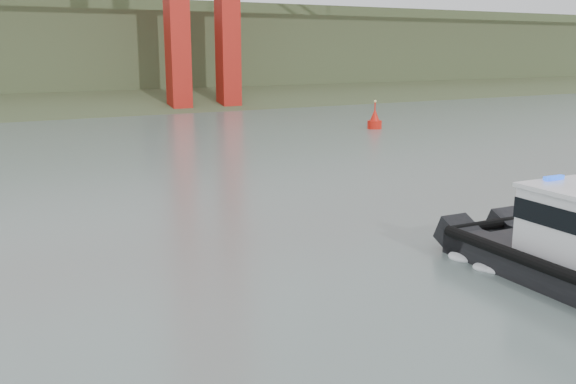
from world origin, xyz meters
The scene contains 3 objects.
ground centered at (0.00, 0.00, 0.00)m, with size 400.00×400.00×0.00m, color slate.
headlands centered at (0.00, 125.50, 7.05)m, with size 500.00×105.36×27.12m.
nav_buoy centered at (30.17, 43.40, 0.92)m, with size 1.67×1.67×3.49m.
Camera 1 is at (-15.05, -16.27, 9.07)m, focal length 40.00 mm.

